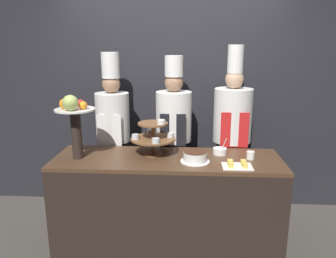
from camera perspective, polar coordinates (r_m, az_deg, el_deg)
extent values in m
cube|color=#232328|center=(3.82, 0.76, 6.97)|extent=(10.00, 0.06, 2.80)
cube|color=black|center=(3.23, -0.11, -12.71)|extent=(2.11, 0.67, 0.85)
cube|color=#4C3321|center=(3.05, -0.12, -5.34)|extent=(2.11, 0.67, 0.03)
cylinder|color=brown|center=(3.14, -2.60, -4.29)|extent=(0.19, 0.19, 0.02)
cylinder|color=brown|center=(3.10, -2.63, -1.71)|extent=(0.04, 0.04, 0.31)
cylinder|color=brown|center=(3.10, -2.63, -1.74)|extent=(0.43, 0.43, 0.02)
cylinder|color=brown|center=(3.06, -2.66, 0.94)|extent=(0.28, 0.28, 0.02)
cylinder|color=silver|center=(2.93, -2.16, -2.04)|extent=(0.07, 0.07, 0.04)
cylinder|color=gold|center=(2.93, -2.16, -2.17)|extent=(0.06, 0.06, 0.03)
cylinder|color=silver|center=(3.12, 0.38, -1.04)|extent=(0.07, 0.07, 0.04)
cylinder|color=green|center=(3.12, 0.38, -1.16)|extent=(0.06, 0.06, 0.03)
cylinder|color=silver|center=(3.25, -3.06, -0.42)|extent=(0.07, 0.07, 0.04)
cylinder|color=beige|center=(3.25, -3.06, -0.54)|extent=(0.06, 0.06, 0.03)
cylinder|color=silver|center=(3.07, -5.69, -1.34)|extent=(0.07, 0.07, 0.04)
cylinder|color=red|center=(3.07, -5.69, -1.47)|extent=(0.06, 0.06, 0.03)
cylinder|color=white|center=(3.00, -1.20, 1.23)|extent=(0.07, 0.07, 0.04)
cylinder|color=#2D231E|center=(3.09, -15.61, -0.94)|extent=(0.09, 0.09, 0.45)
cylinder|color=white|center=(3.04, -15.91, 3.28)|extent=(0.36, 0.36, 0.01)
sphere|color=orange|center=(2.98, -14.54, 4.01)|extent=(0.07, 0.07, 0.07)
sphere|color=red|center=(3.10, -15.03, 4.36)|extent=(0.07, 0.07, 0.07)
sphere|color=orange|center=(3.05, -17.60, 4.21)|extent=(0.09, 0.09, 0.09)
sphere|color=#ADC160|center=(2.94, -16.66, 4.39)|extent=(0.14, 0.14, 0.14)
cylinder|color=white|center=(2.95, 4.72, -5.62)|extent=(0.26, 0.26, 0.01)
cylinder|color=white|center=(2.94, 4.73, -4.78)|extent=(0.21, 0.21, 0.08)
cylinder|color=#472819|center=(2.93, 4.75, -3.95)|extent=(0.21, 0.21, 0.01)
cylinder|color=white|center=(3.10, 14.17, -4.46)|extent=(0.07, 0.07, 0.07)
cube|color=white|center=(2.89, 11.95, -6.39)|extent=(0.26, 0.19, 0.01)
cube|color=#EFCC56|center=(2.84, 10.93, -6.19)|extent=(0.04, 0.04, 0.04)
cube|color=#EFCC56|center=(2.85, 13.23, -6.19)|extent=(0.04, 0.04, 0.04)
cube|color=#EFCC56|center=(2.91, 10.74, -5.66)|extent=(0.04, 0.04, 0.04)
cube|color=#EFCC56|center=(2.93, 12.99, -5.67)|extent=(0.04, 0.04, 0.04)
cylinder|color=white|center=(3.18, 9.03, -3.83)|extent=(0.13, 0.13, 0.06)
cylinder|color=#BCBCC1|center=(3.16, 9.74, -2.55)|extent=(0.05, 0.01, 0.11)
cube|color=#38332D|center=(3.79, -9.18, -8.38)|extent=(0.27, 0.15, 0.88)
cylinder|color=silver|center=(3.58, -9.62, 2.03)|extent=(0.36, 0.36, 0.53)
cube|color=white|center=(3.44, -10.19, -0.29)|extent=(0.25, 0.01, 0.34)
sphere|color=#A37556|center=(3.52, -9.87, 7.72)|extent=(0.19, 0.19, 0.19)
cylinder|color=white|center=(3.51, -10.00, 10.89)|extent=(0.19, 0.19, 0.27)
cube|color=black|center=(3.70, 0.95, -8.60)|extent=(0.28, 0.16, 0.89)
cylinder|color=white|center=(3.49, 0.99, 2.21)|extent=(0.38, 0.38, 0.53)
cube|color=black|center=(3.34, 0.85, -0.21)|extent=(0.27, 0.01, 0.34)
sphere|color=#A37556|center=(3.43, 1.02, 8.07)|extent=(0.19, 0.19, 0.19)
cylinder|color=white|center=(3.42, 1.03, 10.90)|extent=(0.19, 0.19, 0.22)
cube|color=#28282D|center=(3.73, 10.66, -8.66)|extent=(0.30, 0.17, 0.90)
cylinder|color=silver|center=(3.51, 11.21, 2.37)|extent=(0.40, 0.40, 0.56)
cube|color=red|center=(3.35, 11.53, -0.18)|extent=(0.28, 0.01, 0.36)
sphere|color=tan|center=(3.46, 11.51, 8.47)|extent=(0.19, 0.19, 0.19)
cylinder|color=white|center=(3.44, 11.68, 11.85)|extent=(0.16, 0.16, 0.28)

